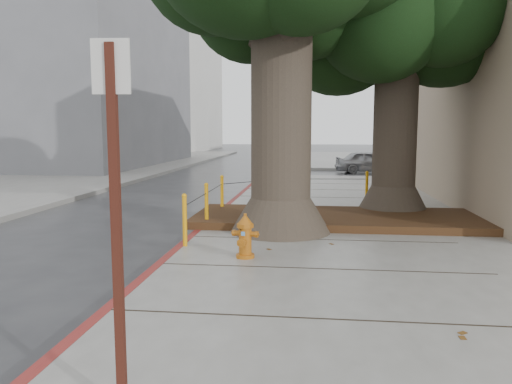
# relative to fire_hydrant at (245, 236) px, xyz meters

# --- Properties ---
(ground) EXTENTS (140.00, 140.00, 0.00)m
(ground) POSITION_rel_fire_hydrant_xyz_m (0.72, -0.51, -0.50)
(ground) COLOR #28282B
(ground) RESTS_ON ground
(sidewalk_far) EXTENTS (16.00, 20.00, 0.15)m
(sidewalk_far) POSITION_rel_fire_hydrant_xyz_m (6.72, 29.49, -0.43)
(sidewalk_far) COLOR slate
(sidewalk_far) RESTS_ON ground
(curb_red) EXTENTS (0.14, 26.00, 0.16)m
(curb_red) POSITION_rel_fire_hydrant_xyz_m (-1.28, 1.99, -0.43)
(curb_red) COLOR maroon
(curb_red) RESTS_ON ground
(planter_bed) EXTENTS (6.40, 2.60, 0.16)m
(planter_bed) POSITION_rel_fire_hydrant_xyz_m (1.62, 3.39, -0.27)
(planter_bed) COLOR black
(planter_bed) RESTS_ON sidewalk_main
(building_far_grey) EXTENTS (12.00, 16.00, 12.00)m
(building_far_grey) POSITION_rel_fire_hydrant_xyz_m (-14.28, 21.49, 5.50)
(building_far_grey) COLOR slate
(building_far_grey) RESTS_ON ground
(building_far_white) EXTENTS (12.00, 18.00, 15.00)m
(building_far_white) POSITION_rel_fire_hydrant_xyz_m (-16.28, 44.49, 7.00)
(building_far_white) COLOR silver
(building_far_white) RESTS_ON ground
(tree_far) EXTENTS (4.50, 3.80, 7.17)m
(tree_far) POSITION_rel_fire_hydrant_xyz_m (3.36, 4.81, 4.52)
(tree_far) COLOR #4C3F33
(tree_far) RESTS_ON sidewalk_main
(bollard_ring) EXTENTS (3.79, 5.39, 0.95)m
(bollard_ring) POSITION_rel_fire_hydrant_xyz_m (-0.14, 3.86, 0.16)
(bollard_ring) COLOR orange
(bollard_ring) RESTS_ON sidewalk_main
(fire_hydrant) EXTENTS (0.38, 0.36, 0.72)m
(fire_hydrant) POSITION_rel_fire_hydrant_xyz_m (0.00, 0.00, 0.00)
(fire_hydrant) COLOR #BC6313
(fire_hydrant) RESTS_ON sidewalk_main
(signpost) EXTENTS (0.26, 0.07, 2.66)m
(signpost) POSITION_rel_fire_hydrant_xyz_m (-0.28, -4.51, 1.15)
(signpost) COLOR #471911
(signpost) RESTS_ON sidewalk_main
(car_silver) EXTENTS (3.51, 1.69, 1.15)m
(car_silver) POSITION_rel_fire_hydrant_xyz_m (3.87, 18.26, 0.08)
(car_silver) COLOR #98999D
(car_silver) RESTS_ON ground
(car_dark) EXTENTS (1.79, 3.84, 1.08)m
(car_dark) POSITION_rel_fire_hydrant_xyz_m (-9.18, 18.61, 0.04)
(car_dark) COLOR black
(car_dark) RESTS_ON ground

